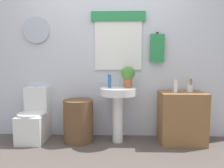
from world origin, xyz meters
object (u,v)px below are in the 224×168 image
Objects in this scene: toilet at (35,120)px; lotion_bottle at (176,86)px; pedestal_sink at (118,102)px; toothbrush_cup at (190,88)px; wooden_cabinet at (182,117)px; laundry_hamper at (78,121)px; soap_bottle at (109,81)px; potted_plant at (128,75)px.

lotion_bottle is at bearing -2.22° from toilet.
pedestal_sink is (1.21, -0.04, 0.29)m from toilet.
wooden_cabinet is at bearing -169.36° from toothbrush_cup.
lotion_bottle is 0.22m from toothbrush_cup.
lotion_bottle reaches higher than laundry_hamper.
lotion_bottle is at bearing -5.69° from soap_bottle.
toilet is 2.59× the size of potted_plant.
laundry_hamper is 1.44m from lotion_bottle.
lotion_bottle reaches higher than pedestal_sink.
lotion_bottle is (0.64, -0.10, -0.14)m from potted_plant.
toilet is 1.30× the size of laundry_hamper.
potted_plant reaches higher than pedestal_sink.
pedestal_sink is at bearing 180.00° from wooden_cabinet.
lotion_bottle is 0.93× the size of toothbrush_cup.
wooden_cabinet is at bearing 0.00° from laundry_hamper.
lotion_bottle is at bearing -164.22° from toothbrush_cup.
potted_plant reaches higher than lotion_bottle.
soap_bottle is 0.62× the size of potted_plant.
soap_bottle is 1.01× the size of toothbrush_cup.
toothbrush_cup is (0.21, 0.06, -0.03)m from lotion_bottle.
soap_bottle is (-1.01, 0.05, 0.51)m from wooden_cabinet.
toothbrush_cup reaches higher than pedestal_sink.
laundry_hamper is 1.45m from wooden_cabinet.
wooden_cabinet is 4.16× the size of lotion_bottle.
toilet is at bearing 179.55° from toothbrush_cup.
potted_plant reaches higher than laundry_hamper.
laundry_hamper is 3.22× the size of toothbrush_cup.
wooden_cabinet is 3.83× the size of soap_bottle.
laundry_hamper is 0.77× the size of pedestal_sink.
pedestal_sink is 4.48× the size of lotion_bottle.
toothbrush_cup is (2.20, -0.02, 0.48)m from toilet.
toothbrush_cup is (1.00, 0.02, 0.19)m from pedestal_sink.
toilet is 2.10m from wooden_cabinet.
potted_plant is (0.26, 0.01, 0.08)m from soap_bottle.
toothbrush_cup is at bearing -2.68° from potted_plant.
pedestal_sink is 2.57× the size of potted_plant.
toothbrush_cup reaches higher than laundry_hamper.
pedestal_sink is at bearing -156.80° from potted_plant.
soap_bottle is 1.09× the size of lotion_bottle.
soap_bottle is 1.12m from toothbrush_cup.
soap_bottle reaches higher than pedestal_sink.
pedestal_sink is at bearing -22.62° from soap_bottle.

